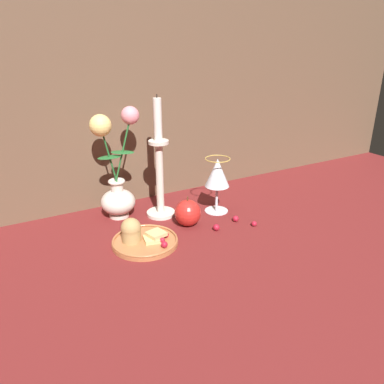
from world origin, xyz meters
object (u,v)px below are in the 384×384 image
object	(u,v)px
plate_with_pastries	(142,238)
vase	(116,179)
candlestick	(159,171)
wine_glass	(217,175)
apple_beside_vase	(188,213)

from	to	relation	value
plate_with_pastries	vase	bearing A→B (deg)	88.92
vase	candlestick	world-z (taller)	candlestick
plate_with_pastries	wine_glass	size ratio (longest dim) A/B	1.00
plate_with_pastries	apple_beside_vase	bearing A→B (deg)	13.75
plate_with_pastries	apple_beside_vase	size ratio (longest dim) A/B	1.95
vase	apple_beside_vase	world-z (taller)	vase
wine_glass	vase	bearing A→B (deg)	158.23
plate_with_pastries	candlestick	world-z (taller)	candlestick
candlestick	vase	bearing A→B (deg)	156.17
wine_glass	apple_beside_vase	distance (m)	0.16
vase	plate_with_pastries	bearing A→B (deg)	-91.08
plate_with_pastries	apple_beside_vase	distance (m)	0.17
apple_beside_vase	plate_with_pastries	bearing A→B (deg)	-166.25
candlestick	plate_with_pastries	bearing A→B (deg)	-130.40
plate_with_pastries	wine_glass	world-z (taller)	wine_glass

